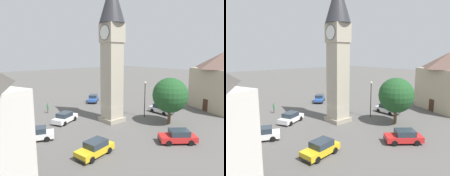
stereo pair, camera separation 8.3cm
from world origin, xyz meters
TOP-DOWN VIEW (x-y plane):
  - ground_plane at (0.00, 0.00)m, footprint 200.00×200.00m
  - clock_tower at (0.00, 0.00)m, footprint 3.60×3.60m
  - car_blue_kerb at (-11.82, 5.01)m, footprint 4.14×4.08m
  - car_silver_kerb at (2.28, 8.96)m, footprint 4.18×1.91m
  - car_red_corner at (6.95, -8.17)m, footprint 2.37×4.36m
  - car_white_side at (-3.92, -5.66)m, footprint 3.30×4.45m
  - car_black_far at (10.67, 0.62)m, footprint 3.89×4.28m
  - car_green_alley at (-0.44, -11.25)m, footprint 3.18×4.46m
  - pedestrian at (-10.20, -5.54)m, footprint 0.56×0.24m
  - tree at (6.32, 5.32)m, footprint 4.93×4.93m
  - building_shop_left at (7.80, 18.87)m, footprint 11.71×10.07m
  - lamp_post at (1.88, 5.17)m, footprint 0.36×0.36m

SIDE VIEW (x-z plane):
  - ground_plane at x=0.00m, z-range 0.00..0.00m
  - car_blue_kerb at x=-11.82m, z-range 0.00..1.53m
  - car_silver_kerb at x=2.28m, z-range 0.00..1.53m
  - car_red_corner at x=6.95m, z-range 0.00..1.53m
  - car_white_side at x=-3.92m, z-range 0.00..1.53m
  - car_black_far at x=10.67m, z-range 0.00..1.53m
  - car_green_alley at x=-0.44m, z-range 0.00..1.53m
  - pedestrian at x=-10.20m, z-range 0.16..1.86m
  - lamp_post at x=1.88m, z-range 0.89..6.56m
  - tree at x=6.32m, z-range 0.86..7.52m
  - building_shop_left at x=7.80m, z-range 0.10..10.35m
  - clock_tower at x=0.00m, z-range 1.72..22.04m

